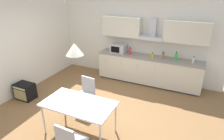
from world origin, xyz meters
TOP-DOWN VIEW (x-y plane):
  - ground_plane at (0.00, 0.00)m, footprint 7.30×7.56m
  - wall_back at (0.00, 2.57)m, footprint 5.84×0.10m
  - wall_left at (-2.48, 0.00)m, footprint 0.10×6.05m
  - kitchen_counter at (0.73, 2.22)m, footprint 3.22×0.64m
  - backsplash_tile at (0.73, 2.51)m, footprint 3.20×0.02m
  - upper_wall_cabinets at (0.73, 2.35)m, footprint 3.20×0.40m
  - microwave at (-0.30, 2.21)m, footprint 0.48×0.35m
  - bottle_brown at (1.14, 2.22)m, footprint 0.08×0.08m
  - bottle_yellow at (0.84, 2.16)m, footprint 0.06×0.06m
  - bottle_red at (0.12, 2.17)m, footprint 0.07×0.07m
  - bottle_white at (2.00, 2.21)m, footprint 0.06×0.06m
  - bottle_green at (1.52, 2.24)m, footprint 0.08×0.08m
  - dining_table at (0.08, -0.70)m, footprint 1.46×0.80m
  - chair_far_left at (-0.24, 0.08)m, footprint 0.44×0.44m
  - guitar_amp at (-2.08, -0.16)m, footprint 0.52×0.37m
  - pendant_lamp at (0.08, -0.70)m, footprint 0.32×0.32m

SIDE VIEW (x-z plane):
  - ground_plane at x=0.00m, z-range -0.02..0.00m
  - guitar_amp at x=-2.08m, z-range 0.00..0.44m
  - kitchen_counter at x=0.73m, z-range 0.00..0.88m
  - chair_far_left at x=-0.24m, z-range 0.10..0.97m
  - dining_table at x=0.08m, z-range 0.32..1.05m
  - bottle_yellow at x=0.84m, z-range 0.87..1.05m
  - bottle_white at x=2.00m, z-range 0.87..1.08m
  - bottle_brown at x=1.14m, z-range 0.86..1.09m
  - bottle_red at x=0.12m, z-range 0.86..1.12m
  - bottle_green at x=1.52m, z-range 0.86..1.13m
  - microwave at x=-0.30m, z-range 0.88..1.16m
  - backsplash_tile at x=0.73m, z-range 0.88..1.34m
  - wall_back at x=0.00m, z-range 0.00..2.59m
  - wall_left at x=-2.48m, z-range 0.00..2.59m
  - upper_wall_cabinets at x=0.73m, z-range 1.40..2.01m
  - pendant_lamp at x=0.08m, z-range 1.75..1.97m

